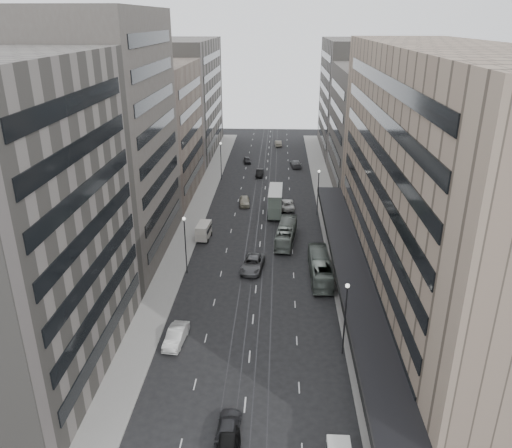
% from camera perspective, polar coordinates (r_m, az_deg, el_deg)
% --- Properties ---
extents(ground, '(220.00, 220.00, 0.00)m').
position_cam_1_polar(ground, '(58.53, -0.40, -11.35)').
color(ground, black).
rests_on(ground, ground).
extents(sidewalk_right, '(4.00, 125.00, 0.15)m').
position_cam_1_polar(sidewalk_right, '(92.47, 8.30, 1.62)').
color(sidewalk_right, gray).
rests_on(sidewalk_right, ground).
extents(sidewalk_left, '(4.00, 125.00, 0.15)m').
position_cam_1_polar(sidewalk_left, '(93.16, -6.56, 1.87)').
color(sidewalk_left, gray).
rests_on(sidewalk_left, ground).
extents(department_store, '(19.20, 60.00, 30.00)m').
position_cam_1_polar(department_store, '(62.16, 20.21, 4.58)').
color(department_store, gray).
rests_on(department_store, ground).
extents(building_right_mid, '(15.00, 28.00, 24.00)m').
position_cam_1_polar(building_right_mid, '(104.37, 13.24, 10.49)').
color(building_right_mid, '#4B4641').
rests_on(building_right_mid, ground).
extents(building_right_far, '(15.00, 32.00, 28.00)m').
position_cam_1_polar(building_right_far, '(133.23, 11.11, 14.02)').
color(building_right_far, slate).
rests_on(building_right_far, ground).
extents(building_left_a, '(15.00, 28.00, 30.00)m').
position_cam_1_polar(building_left_a, '(50.38, -26.21, -0.37)').
color(building_left_a, slate).
rests_on(building_left_a, ground).
extents(building_left_b, '(15.00, 26.00, 34.00)m').
position_cam_1_polar(building_left_b, '(73.43, -16.83, 9.26)').
color(building_left_b, '#4B4641').
rests_on(building_left_b, ground).
extents(building_left_c, '(15.00, 28.00, 25.00)m').
position_cam_1_polar(building_left_c, '(99.65, -11.61, 10.37)').
color(building_left_c, '#716458').
rests_on(building_left_c, ground).
extents(building_left_d, '(15.00, 38.00, 28.00)m').
position_cam_1_polar(building_left_d, '(131.16, -8.22, 14.07)').
color(building_left_d, slate).
rests_on(building_left_d, ground).
extents(lamp_right_near, '(0.44, 0.44, 8.32)m').
position_cam_1_polar(lamp_right_near, '(51.92, 10.20, -9.75)').
color(lamp_right_near, '#262628').
rests_on(lamp_right_near, ground).
extents(lamp_right_far, '(0.44, 0.44, 8.32)m').
position_cam_1_polar(lamp_right_far, '(88.21, 7.13, 4.19)').
color(lamp_right_far, '#262628').
rests_on(lamp_right_far, ground).
extents(lamp_left_near, '(0.44, 0.44, 8.32)m').
position_cam_1_polar(lamp_left_near, '(67.60, -8.11, -1.67)').
color(lamp_left_near, '#262628').
rests_on(lamp_left_near, ground).
extents(lamp_left_far, '(0.44, 0.44, 8.32)m').
position_cam_1_polar(lamp_left_far, '(107.83, -4.04, 7.68)').
color(lamp_left_far, '#262628').
rests_on(lamp_left_far, ground).
extents(bus_near, '(2.74, 11.07, 3.07)m').
position_cam_1_polar(bus_near, '(67.89, 7.33, -4.95)').
color(bus_near, slate).
rests_on(bus_near, ground).
extents(bus_far, '(3.72, 10.86, 2.97)m').
position_cam_1_polar(bus_far, '(78.12, 3.46, -1.05)').
color(bus_far, gray).
rests_on(bus_far, ground).
extents(double_decker, '(2.77, 8.51, 4.62)m').
position_cam_1_polar(double_decker, '(89.01, 2.23, 2.68)').
color(double_decker, '#5C6A5F').
rests_on(double_decker, ground).
extents(panel_van, '(2.30, 4.25, 2.60)m').
position_cam_1_polar(panel_van, '(79.46, -6.01, -0.76)').
color(panel_van, '#B8B1A6').
rests_on(panel_van, ground).
extents(sedan_1, '(2.25, 5.19, 1.66)m').
position_cam_1_polar(sedan_1, '(55.82, -9.13, -12.52)').
color(sedan_1, silver).
rests_on(sedan_1, ground).
extents(sedan_2, '(3.56, 6.44, 1.71)m').
position_cam_1_polar(sedan_2, '(69.75, -0.39, -4.60)').
color(sedan_2, '#57585A').
rests_on(sedan_2, ground).
extents(sedan_3, '(2.14, 4.83, 1.38)m').
position_cam_1_polar(sedan_3, '(45.42, -3.18, -22.15)').
color(sedan_3, '#29292B').
rests_on(sedan_3, ground).
extents(sedan_4, '(2.31, 4.87, 1.61)m').
position_cam_1_polar(sedan_4, '(93.74, -1.33, 2.63)').
color(sedan_4, '#AAA38D').
rests_on(sedan_4, ground).
extents(sedan_5, '(1.70, 4.47, 1.45)m').
position_cam_1_polar(sedan_5, '(111.66, 0.43, 5.87)').
color(sedan_5, black).
rests_on(sedan_5, ground).
extents(sedan_6, '(2.96, 5.93, 1.61)m').
position_cam_1_polar(sedan_6, '(92.27, 3.52, 2.26)').
color(sedan_6, silver).
rests_on(sedan_6, ground).
extents(sedan_7, '(2.96, 5.75, 1.60)m').
position_cam_1_polar(sedan_7, '(119.22, 4.56, 6.91)').
color(sedan_7, slate).
rests_on(sedan_7, ground).
extents(sedan_8, '(2.15, 4.27, 1.39)m').
position_cam_1_polar(sedan_8, '(122.25, -1.02, 7.32)').
color(sedan_8, '#252628').
rests_on(sedan_8, ground).
extents(sedan_9, '(2.06, 4.77, 1.53)m').
position_cam_1_polar(sedan_9, '(139.28, 2.55, 9.21)').
color(sedan_9, '#A29986').
rests_on(sedan_9, ground).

